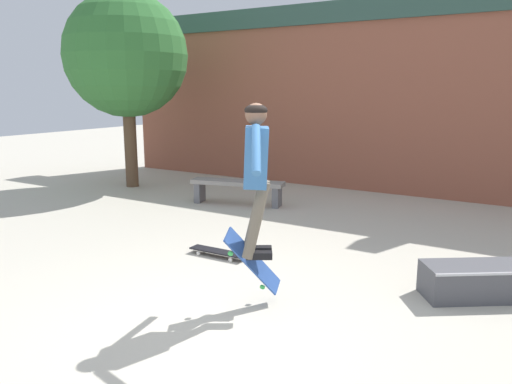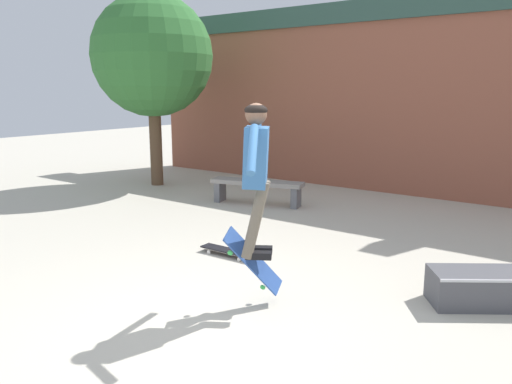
# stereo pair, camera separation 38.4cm
# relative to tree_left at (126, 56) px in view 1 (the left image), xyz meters

# --- Properties ---
(ground_plane) EXTENTS (40.00, 40.00, 0.00)m
(ground_plane) POSITION_rel_tree_left_xyz_m (5.71, -4.61, -2.93)
(ground_plane) COLOR beige
(building_backdrop) EXTENTS (15.70, 0.52, 5.01)m
(building_backdrop) POSITION_rel_tree_left_xyz_m (5.73, 2.45, -0.81)
(building_backdrop) COLOR #93513D
(building_backdrop) RESTS_ON ground_plane
(tree_left) EXTENTS (2.72, 2.72, 4.30)m
(tree_left) POSITION_rel_tree_left_xyz_m (0.00, 0.00, 0.00)
(tree_left) COLOR brown
(tree_left) RESTS_ON ground_plane
(park_bench) EXTENTS (1.86, 0.84, 0.47)m
(park_bench) POSITION_rel_tree_left_xyz_m (3.09, -0.28, -2.58)
(park_bench) COLOR gray
(park_bench) RESTS_ON ground_plane
(skate_ledge) EXTENTS (1.41, 1.19, 0.37)m
(skate_ledge) POSITION_rel_tree_left_xyz_m (7.84, -2.58, -2.74)
(skate_ledge) COLOR #4C4C51
(skate_ledge) RESTS_ON ground_plane
(skater) EXTENTS (0.72, 1.11, 1.52)m
(skater) POSITION_rel_tree_left_xyz_m (5.85, -4.12, -1.45)
(skater) COLOR teal
(skateboard_flipping) EXTENTS (0.42, 0.60, 0.74)m
(skateboard_flipping) POSITION_rel_tree_left_xyz_m (5.79, -4.08, -2.45)
(skateboard_flipping) COLOR #2D519E
(skateboard_resting) EXTENTS (0.84, 0.22, 0.08)m
(skateboard_resting) POSITION_rel_tree_left_xyz_m (4.58, -3.01, -2.86)
(skateboard_resting) COLOR black
(skateboard_resting) RESTS_ON ground_plane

